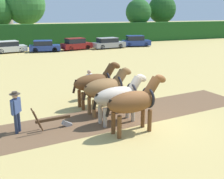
% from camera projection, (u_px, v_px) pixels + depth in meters
% --- Properties ---
extents(ground_plane, '(240.00, 240.00, 0.00)m').
position_uv_depth(ground_plane, '(143.00, 125.00, 12.65)').
color(ground_plane, tan).
extents(plowed_furrow_strip, '(22.18, 5.25, 0.01)m').
position_uv_depth(plowed_furrow_strip, '(42.00, 131.00, 12.05)').
color(plowed_furrow_strip, brown).
rests_on(plowed_furrow_strip, ground).
extents(hedgerow, '(73.68, 1.61, 3.15)m').
position_uv_depth(hedgerow, '(38.00, 35.00, 41.58)').
color(hedgerow, '#1E511E').
rests_on(hedgerow, ground).
extents(tree_center_right, '(6.34, 6.34, 9.17)m').
position_uv_depth(tree_center_right, '(25.00, 5.00, 44.58)').
color(tree_center_right, '#423323').
rests_on(tree_center_right, ground).
extents(tree_right, '(4.51, 4.51, 7.10)m').
position_uv_depth(tree_right, '(138.00, 12.00, 49.27)').
color(tree_right, '#4C3823').
rests_on(tree_right, ground).
extents(tree_far_right, '(5.15, 5.15, 7.94)m').
position_uv_depth(tree_far_right, '(162.00, 9.00, 52.32)').
color(tree_far_right, '#423323').
rests_on(tree_far_right, ground).
extents(draft_horse_lead_left, '(2.98, 1.16, 2.45)m').
position_uv_depth(draft_horse_lead_left, '(135.00, 101.00, 11.59)').
color(draft_horse_lead_left, brown).
rests_on(draft_horse_lead_left, ground).
extents(draft_horse_lead_right, '(2.87, 1.14, 2.23)m').
position_uv_depth(draft_horse_lead_right, '(119.00, 96.00, 12.71)').
color(draft_horse_lead_right, '#B2A38E').
rests_on(draft_horse_lead_right, ground).
extents(draft_horse_trail_left, '(2.77, 1.24, 2.32)m').
position_uv_depth(draft_horse_trail_left, '(106.00, 88.00, 13.79)').
color(draft_horse_trail_left, brown).
rests_on(draft_horse_trail_left, ground).
extents(draft_horse_trail_right, '(2.88, 1.15, 2.39)m').
position_uv_depth(draft_horse_trail_right, '(95.00, 82.00, 14.88)').
color(draft_horse_trail_right, brown).
rests_on(draft_horse_trail_right, ground).
extents(plow, '(1.76, 0.51, 1.13)m').
position_uv_depth(plow, '(56.00, 121.00, 12.25)').
color(plow, '#4C331E').
rests_on(plow, ground).
extents(farmer_at_plow, '(0.45, 0.60, 1.79)m').
position_uv_depth(farmer_at_plow, '(16.00, 109.00, 11.62)').
color(farmer_at_plow, '#28334C').
rests_on(farmer_at_plow, ground).
extents(farmer_beside_team, '(0.46, 0.57, 1.71)m').
position_uv_depth(farmer_beside_team, '(89.00, 82.00, 16.29)').
color(farmer_beside_team, '#4C4C4C').
rests_on(farmer_beside_team, ground).
extents(parked_car_center, '(4.19, 2.55, 1.45)m').
position_uv_depth(parked_car_center, '(9.00, 47.00, 34.67)').
color(parked_car_center, silver).
rests_on(parked_car_center, ground).
extents(parked_car_center_right, '(4.04, 2.38, 1.43)m').
position_uv_depth(parked_car_center_right, '(44.00, 46.00, 35.57)').
color(parked_car_center_right, navy).
rests_on(parked_car_center_right, ground).
extents(parked_car_right, '(4.19, 2.45, 1.56)m').
position_uv_depth(parked_car_right, '(76.00, 44.00, 37.31)').
color(parked_car_right, maroon).
rests_on(parked_car_right, ground).
extents(parked_car_far_right, '(4.61, 2.24, 1.48)m').
position_uv_depth(parked_car_far_right, '(108.00, 43.00, 38.75)').
color(parked_car_far_right, '#9E9EA8').
rests_on(parked_car_far_right, ground).
extents(parked_car_end_right, '(4.30, 2.51, 1.57)m').
position_uv_depth(parked_car_end_right, '(136.00, 41.00, 41.06)').
color(parked_car_end_right, navy).
rests_on(parked_car_end_right, ground).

